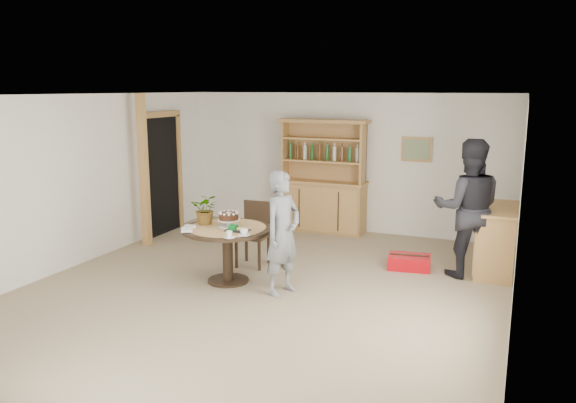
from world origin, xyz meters
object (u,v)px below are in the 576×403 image
at_px(dining_chair, 255,229).
at_px(teen_boy, 283,233).
at_px(adult_person, 468,208).
at_px(sideboard, 497,240).
at_px(dining_table, 227,238).
at_px(red_suitcase, 409,262).
at_px(hutch, 324,194).

xyz_separation_m(dining_chair, teen_boy, (0.85, -0.93, 0.25)).
bearing_deg(adult_person, sideboard, -150.47).
xyz_separation_m(dining_table, dining_chair, (-0.00, 0.83, -0.07)).
bearing_deg(red_suitcase, dining_chair, -170.60).
xyz_separation_m(dining_table, teen_boy, (0.85, -0.10, 0.19)).
height_order(adult_person, red_suitcase, adult_person).
height_order(hutch, dining_chair, hutch).
relative_size(dining_table, adult_person, 0.62).
distance_m(dining_chair, red_suitcase, 2.31).
bearing_deg(teen_boy, red_suitcase, -21.27).
relative_size(dining_chair, teen_boy, 0.60).
distance_m(dining_chair, teen_boy, 1.29).
bearing_deg(sideboard, adult_person, -138.27).
xyz_separation_m(hutch, teen_boy, (0.57, -3.20, 0.10)).
relative_size(hutch, teen_boy, 1.29).
bearing_deg(dining_table, dining_chair, 90.30).
height_order(sideboard, teen_boy, teen_boy).
height_order(teen_boy, red_suitcase, teen_boy).
distance_m(dining_chair, adult_person, 3.04).
height_order(sideboard, adult_person, adult_person).
height_order(hutch, sideboard, hutch).
xyz_separation_m(hutch, dining_table, (-0.28, -3.10, -0.08)).
height_order(teen_boy, adult_person, adult_person).
bearing_deg(red_suitcase, sideboard, 9.05).
height_order(dining_table, dining_chair, dining_chair).
bearing_deg(adult_person, teen_boy, 25.60).
bearing_deg(dining_table, teen_boy, -6.71).
bearing_deg(adult_person, hutch, -43.20).
bearing_deg(teen_boy, dining_table, 101.25).
bearing_deg(dining_chair, adult_person, 9.91).
relative_size(dining_chair, red_suitcase, 1.45).
relative_size(hutch, adult_person, 1.06).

